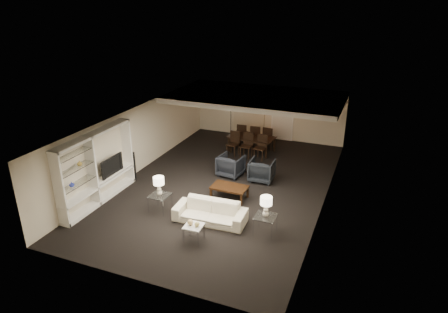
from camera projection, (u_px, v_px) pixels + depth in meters
floor at (224, 185)px, 14.21m from camera, size 11.00×11.00×0.00m
ceiling at (224, 118)px, 13.27m from camera, size 7.00×11.00×0.02m
wall_back at (268, 112)px, 18.47m from camera, size 7.00×0.02×2.50m
wall_front at (134, 236)px, 9.01m from camera, size 7.00×0.02×2.50m
wall_left at (137, 140)px, 14.95m from camera, size 0.02×11.00×2.50m
wall_right at (327, 168)px, 12.54m from camera, size 0.02×11.00×2.50m
ceiling_soffit at (256, 97)px, 16.32m from camera, size 7.00×4.00×0.20m
curtains at (249, 111)px, 18.73m from camera, size 1.50×0.12×2.40m
door at (282, 118)px, 18.28m from camera, size 0.90×0.05×2.10m
painting at (314, 110)px, 17.60m from camera, size 0.95×0.04×0.65m
media_unit at (97, 168)px, 12.68m from camera, size 0.38×3.40×2.35m
pendant_light at (262, 109)px, 16.39m from camera, size 0.52×0.52×0.24m
sofa at (210, 212)px, 11.83m from camera, size 2.19×0.94×0.63m
coffee_table at (229, 192)px, 13.24m from camera, size 1.20×0.72×0.42m
armchair_left at (231, 165)px, 14.84m from camera, size 0.97×0.99×0.80m
armchair_right at (262, 170)px, 14.43m from camera, size 0.88×0.90×0.80m
side_table_left at (160, 203)px, 12.43m from camera, size 0.61×0.61×0.55m
side_table_right at (265, 225)px, 11.26m from camera, size 0.59×0.59×0.55m
table_lamp_left at (159, 186)px, 12.21m from camera, size 0.37×0.37×0.61m
table_lamp_right at (266, 207)px, 11.04m from camera, size 0.34×0.34×0.61m
marble_table at (194, 233)px, 10.91m from camera, size 0.51×0.51×0.49m
gold_gourd_a at (190, 222)px, 10.82m from camera, size 0.16×0.16×0.16m
gold_gourd_b at (197, 224)px, 10.76m from camera, size 0.14×0.14×0.14m
television at (109, 165)px, 13.20m from camera, size 1.07×0.14×0.62m
vase_blue at (72, 184)px, 11.69m from camera, size 0.15×0.15×0.16m
vase_amber at (80, 163)px, 11.88m from camera, size 0.15×0.15×0.16m
floor_speaker at (134, 166)px, 14.42m from camera, size 0.15×0.15×1.08m
dining_table at (251, 144)px, 17.10m from camera, size 2.06×1.32×0.68m
chair_nl at (233, 144)px, 16.69m from camera, size 0.52×0.52×1.01m
chair_nm at (246, 146)px, 16.48m from camera, size 0.51×0.51×1.01m
chair_nr at (260, 148)px, 16.27m from camera, size 0.52×0.52×1.01m
chair_fl at (243, 134)px, 17.80m from camera, size 0.47×0.47×1.01m
chair_fm at (256, 136)px, 17.60m from camera, size 0.52×0.52×1.01m
chair_fr at (269, 138)px, 17.39m from camera, size 0.51×0.51×1.01m
floor_lamp at (231, 120)px, 19.00m from camera, size 0.24×0.24×1.51m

